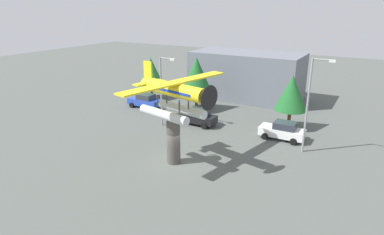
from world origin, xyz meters
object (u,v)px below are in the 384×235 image
Objects in this scene: streetlight_secondary at (310,100)px; tree_west at (151,73)px; car_near_blue at (145,101)px; car_far_white at (283,131)px; car_mid_black at (197,117)px; storefront_building at (246,75)px; streetlight_primary at (163,86)px; tree_center_back at (292,93)px; display_pedestal at (173,140)px; tree_east at (197,77)px; floatplane_monument at (174,96)px.

streetlight_secondary reaches higher than tree_west.
car_near_blue is 1.00× the size of car_far_white.
car_mid_black is 13.22m from storefront_building.
streetlight_primary is 1.30× the size of tree_center_back.
tree_west is 1.01× the size of tree_center_back.
streetlight_primary is at bearing 129.71° from display_pedestal.
car_near_blue is at bearing -157.72° from tree_east.
streetlight_primary is at bearing 142.70° from floatplane_monument.
floatplane_monument is 11.53m from streetlight_secondary.
tree_east is (6.04, 2.47, 3.20)m from car_near_blue.
storefront_building reaches higher than tree_center_back.
tree_center_back is at bearing -4.51° from tree_east.
storefront_building is at bearing -91.89° from car_mid_black.
storefront_building is (3.41, 15.10, -1.16)m from streetlight_primary.
floatplane_monument reaches higher than car_near_blue.
tree_west is (-10.54, 6.07, 2.74)m from car_mid_black.
storefront_building is (9.22, 10.80, 2.24)m from car_near_blue.
streetlight_primary is at bearing -47.17° from tree_west.
car_mid_black is 0.65× the size of tree_east.
floatplane_monument is 22.31m from storefront_building.
tree_east is 11.61m from tree_center_back.
storefront_building is at bearing 32.34° from tree_west.
car_near_blue is 0.74× the size of tree_west.
tree_west is at bearing -29.95° from car_mid_black.
display_pedestal reaches higher than car_mid_black.
streetlight_secondary is 1.28× the size of tree_east.
streetlight_primary is (-5.73, 6.90, 2.28)m from display_pedestal.
tree_center_back is (8.39, -9.24, 0.68)m from storefront_building.
streetlight_secondary reaches higher than car_far_white.
display_pedestal is at bearing 135.86° from car_near_blue.
tree_center_back is (11.57, -0.91, -0.28)m from tree_east.
car_near_blue is at bearing -14.15° from car_mid_black.
car_near_blue is 14.37m from storefront_building.
tree_center_back is (5.94, 12.79, -1.89)m from floatplane_monument.
car_mid_black is 0.29× the size of storefront_building.
tree_east is (0.23, 6.77, -0.20)m from streetlight_primary.
floatplane_monument is 2.47× the size of car_far_white.
car_far_white is 0.74× the size of tree_west.
tree_west is (-1.75, 3.86, 2.74)m from car_near_blue.
tree_east is at bearing -10.05° from tree_west.
storefront_building is (-8.65, 12.61, 2.24)m from car_far_white.
tree_west is at bearing 161.04° from streetlight_secondary.
tree_west reaches higher than display_pedestal.
car_mid_black is at bearing 34.94° from streetlight_primary.
floatplane_monument is 1.61× the size of tree_east.
streetlight_secondary is at bearing -18.96° from tree_west.
display_pedestal is at bearing 107.04° from car_mid_black.
display_pedestal is 16.12m from car_near_blue.
streetlight_secondary is 15.67m from tree_east.
floatplane_monument is 9.18m from streetlight_primary.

